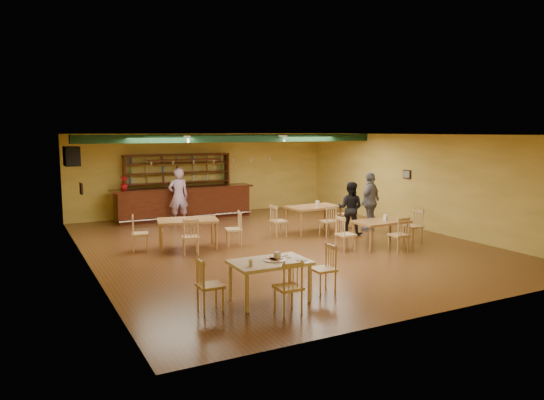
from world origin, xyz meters
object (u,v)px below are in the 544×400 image
dining_table_a (188,234)px  near_table (270,281)px  dining_table_d (381,234)px  patron_bar (178,196)px  dining_table_b (313,219)px  patron_right_a (350,208)px  bar_counter (184,203)px

dining_table_a → near_table: 4.78m
dining_table_d → dining_table_a: bearing=152.9°
near_table → patron_bar: (0.87, 8.43, 0.56)m
dining_table_a → dining_table_b: (4.14, 0.35, 0.01)m
dining_table_a → patron_bar: patron_bar is taller
dining_table_d → near_table: 5.30m
dining_table_d → patron_right_a: bearing=79.4°
patron_bar → patron_right_a: size_ratio=1.17×
bar_counter → dining_table_b: (2.82, -4.13, -0.16)m
patron_bar → dining_table_d: bearing=124.0°
dining_table_d → patron_right_a: patron_right_a is taller
dining_table_b → dining_table_a: bearing=-178.4°
dining_table_d → patron_bar: size_ratio=0.77×
dining_table_b → patron_bar: bearing=131.4°
dining_table_d → patron_bar: bearing=121.3°
bar_counter → near_table: size_ratio=3.56×
patron_right_a → near_table: bearing=90.0°
dining_table_d → dining_table_b: bearing=99.8°
patron_right_a → bar_counter: bearing=-5.0°
dining_table_a → near_table: bearing=-77.1°
dining_table_b → patron_right_a: (0.80, -0.80, 0.39)m
near_table → patron_bar: patron_bar is taller
dining_table_d → near_table: near_table is taller
dining_table_b → patron_right_a: patron_right_a is taller
dining_table_a → patron_right_a: patron_right_a is taller
bar_counter → patron_bar: 1.01m
bar_counter → patron_bar: patron_bar is taller
near_table → patron_bar: 8.50m
bar_counter → near_table: bearing=-98.1°
dining_table_a → patron_right_a: 4.97m
bar_counter → dining_table_d: (3.33, -6.71, -0.20)m
dining_table_b → patron_bar: 4.67m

